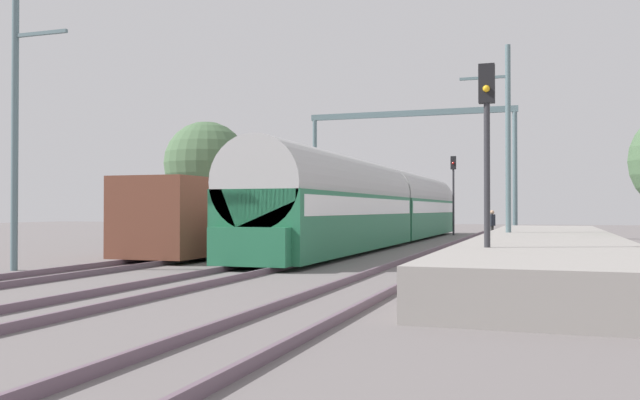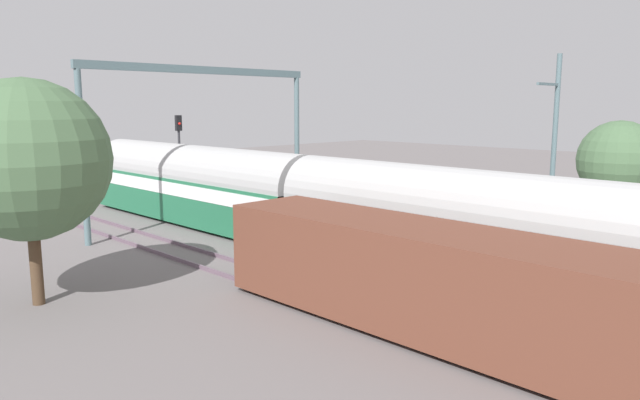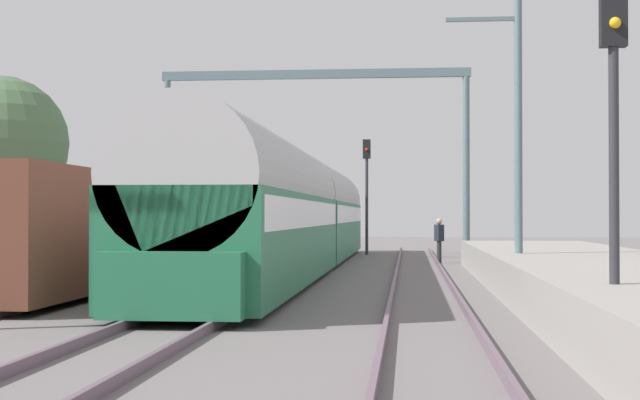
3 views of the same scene
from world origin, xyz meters
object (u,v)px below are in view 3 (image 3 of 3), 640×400
railway_signal_near (614,114)px  freight_car (80,231)px  catenary_gantry (314,123)px  passenger_train (293,212)px  person_crossing (439,236)px  railway_signal_far (367,181)px

railway_signal_near → freight_car: bearing=140.1°
freight_car → catenary_gantry: 17.17m
railway_signal_near → passenger_train: bearing=110.4°
freight_car → person_crossing: (9.25, 14.19, -0.44)m
person_crossing → railway_signal_far: size_ratio=0.32×
railway_signal_near → railway_signal_far: bearing=98.8°
railway_signal_far → person_crossing: bearing=-67.1°
railway_signal_near → railway_signal_far: size_ratio=0.94×
passenger_train → railway_signal_far: 12.94m
freight_car → railway_signal_far: railway_signal_far is taller
person_crossing → catenary_gantry: bearing=45.0°
railway_signal_far → passenger_train: bearing=-98.6°
catenary_gantry → person_crossing: bearing=-20.9°
freight_car → person_crossing: freight_car is taller
railway_signal_near → railway_signal_far: railway_signal_far is taller
railway_signal_near → catenary_gantry: bearing=104.9°
freight_car → railway_signal_far: (6.12, 21.60, 1.97)m
person_crossing → catenary_gantry: (-5.04, 1.92, 4.63)m
person_crossing → railway_signal_near: size_ratio=0.34×
catenary_gantry → railway_signal_far: bearing=70.7°
railway_signal_near → railway_signal_far: 31.10m
person_crossing → catenary_gantry: size_ratio=0.14×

